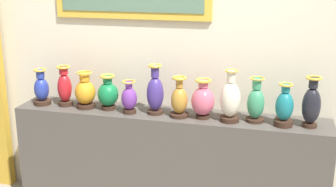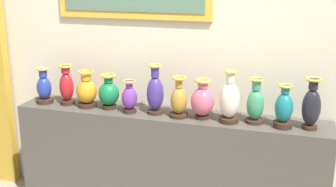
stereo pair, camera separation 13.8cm
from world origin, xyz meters
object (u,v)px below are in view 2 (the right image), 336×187
Objects in this scene: vase_cobalt at (44,88)px; vase_crimson at (67,86)px; vase_onyx at (311,106)px; vase_teal at (284,109)px; vase_jade at (255,104)px; vase_violet at (129,98)px; vase_indigo at (155,93)px; vase_ochre at (179,100)px; vase_amber at (87,91)px; vase_ivory at (230,101)px; vase_emerald at (109,93)px; vase_rose at (202,101)px.

vase_crimson is (0.21, 0.02, 0.03)m from vase_cobalt.
vase_teal is at bearing -172.19° from vase_onyx.
vase_teal is (0.21, -0.04, -0.00)m from vase_jade.
vase_violet is at bearing -178.51° from vase_onyx.
vase_onyx reaches higher than vase_violet.
vase_cobalt is 0.21m from vase_crimson.
vase_onyx is (2.23, 0.01, 0.04)m from vase_cobalt.
vase_indigo is 1.24× the size of vase_ochre.
vase_crimson reaches higher than vase_amber.
vase_emerald is at bearing 177.89° from vase_ivory.
vase_indigo is 1.02m from vase_teal.
vase_teal is at bearing 0.49° from vase_violet.
vase_ivory is at bearing -0.79° from vase_ochre.
vase_amber is 1.05× the size of vase_emerald.
vase_amber is (0.41, 0.01, 0.00)m from vase_cobalt.
vase_crimson is 0.20m from vase_amber.
vase_violet is at bearing -5.47° from vase_amber.
vase_violet is at bearing -176.91° from vase_jade.
vase_ochre is 0.94× the size of vase_jade.
vase_emerald is 0.81m from vase_rose.
vase_crimson reaches higher than vase_ochre.
vase_ochre is at bearing -2.04° from vase_crimson.
vase_emerald is at bearing 166.81° from vase_violet.
vase_rose is at bearing -1.28° from vase_emerald.
vase_ochre is (0.62, -0.03, 0.00)m from vase_emerald.
vase_violet is 0.22m from vase_indigo.
vase_ivory reaches higher than vase_teal.
vase_cobalt reaches higher than vase_emerald.
vase_ivory is (1.23, -0.03, 0.04)m from vase_amber.
vase_violet is 0.78× the size of vase_jade.
vase_indigo is at bearing 0.63° from vase_cobalt.
vase_cobalt is 1.16× the size of vase_violet.
vase_indigo is 1.06× the size of vase_onyx.
vase_jade reaches higher than vase_teal.
vase_onyx reaches higher than vase_cobalt.
vase_rose is (1.01, -0.01, 0.01)m from vase_amber.
vase_indigo reaches higher than vase_onyx.
vase_emerald is (0.61, 0.02, 0.00)m from vase_cobalt.
vase_jade is at bearing 0.09° from vase_crimson.
vase_crimson reaches higher than vase_violet.
vase_emerald is at bearing 1.69° from vase_cobalt.
vase_ivory is at bearing -1.69° from vase_crimson.
vase_onyx is at bearing 0.50° from vase_rose.
vase_indigo is at bearing 172.99° from vase_ochre.
vase_indigo is 1.00× the size of vase_ivory.
vase_cobalt is at bearing -178.73° from vase_amber.
vase_crimson reaches higher than vase_emerald.
vase_ochre is 0.85× the size of vase_onyx.
vase_cobalt is at bearing -174.00° from vase_crimson.
vase_amber is at bearing -177.48° from vase_emerald.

